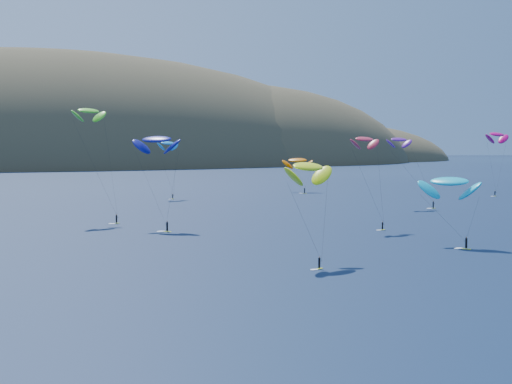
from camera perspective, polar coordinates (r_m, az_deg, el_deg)
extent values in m
ellipsoid|color=#3D3526|center=(606.07, -15.82, 0.94)|extent=(600.00, 300.00, 210.00)
ellipsoid|color=#3D3526|center=(630.08, -0.99, 1.50)|extent=(320.00, 220.00, 156.00)
ellipsoid|color=#3D3526|center=(719.99, 6.57, 2.13)|extent=(240.00, 180.00, 84.00)
cube|color=#E6F81B|center=(102.88, 5.08, -6.14)|extent=(1.38, 0.84, 0.07)
cylinder|color=black|center=(102.74, 5.08, -5.68)|extent=(0.31, 0.31, 1.43)
sphere|color=#8C6047|center=(102.60, 5.09, -5.22)|extent=(0.24, 0.24, 0.24)
ellipsoid|color=#E2FD15|center=(108.14, 4.18, 2.04)|extent=(10.32, 7.43, 5.23)
cube|color=#E6F81B|center=(162.27, -11.10, -2.47)|extent=(1.58, 1.01, 0.08)
cylinder|color=black|center=(162.17, -11.10, -2.13)|extent=(0.36, 0.36, 1.64)
sphere|color=#8C6047|center=(162.07, -11.11, -1.80)|extent=(0.27, 0.27, 0.27)
ellipsoid|color=#59DF2A|center=(168.93, -13.26, 6.35)|extent=(9.42, 7.02, 4.77)
cube|color=#E6F81B|center=(228.85, -6.68, -0.56)|extent=(1.37, 0.93, 0.07)
cylinder|color=black|center=(228.79, -6.68, -0.35)|extent=(0.31, 0.31, 1.43)
sphere|color=#8C6047|center=(228.73, -6.68, -0.14)|extent=(0.24, 0.24, 0.24)
ellipsoid|color=#0F8AE0|center=(232.47, -7.09, 3.92)|extent=(8.90, 6.91, 4.51)
cube|color=#E6F81B|center=(126.30, 16.46, -4.39)|extent=(1.30, 1.55, 0.09)
cylinder|color=black|center=(126.16, 16.47, -3.95)|extent=(0.37, 0.37, 1.69)
sphere|color=#8C6047|center=(126.03, 16.48, -3.50)|extent=(0.28, 0.28, 0.28)
ellipsoid|color=#07B5D6|center=(130.42, 15.21, 0.83)|extent=(10.11, 11.35, 5.85)
cube|color=#E6F81B|center=(201.31, 13.99, -1.27)|extent=(1.55, 0.48, 0.09)
cylinder|color=black|center=(201.22, 13.99, -1.00)|extent=(0.36, 0.36, 1.65)
sphere|color=#8C6047|center=(201.14, 14.00, -0.72)|extent=(0.28, 0.28, 0.28)
ellipsoid|color=#5E1595|center=(202.70, 11.36, 4.14)|extent=(7.73, 3.72, 4.27)
cube|color=#E6F81B|center=(252.35, 18.57, -0.32)|extent=(1.50, 0.66, 0.08)
cylinder|color=black|center=(252.29, 18.57, -0.11)|extent=(0.34, 0.34, 1.55)
sphere|color=#8C6047|center=(252.23, 18.57, 0.09)|extent=(0.26, 0.26, 0.26)
ellipsoid|color=#BD0168|center=(258.93, 18.71, 4.39)|extent=(11.08, 6.55, 5.81)
cube|color=#E6F81B|center=(149.66, 10.08, -3.00)|extent=(1.36, 0.60, 0.07)
cylinder|color=black|center=(149.56, 10.09, -2.69)|extent=(0.31, 0.31, 1.41)
sphere|color=#8C6047|center=(149.47, 10.09, -2.37)|extent=(0.24, 0.24, 0.24)
ellipsoid|color=#B9263C|center=(151.25, 8.67, 4.21)|extent=(7.65, 4.51, 4.01)
cube|color=#E6F81B|center=(145.43, -7.12, -3.17)|extent=(1.56, 1.44, 0.09)
cylinder|color=black|center=(145.31, -7.12, -2.76)|extent=(0.39, 0.39, 1.76)
sphere|color=#8C6047|center=(145.19, -7.13, -2.36)|extent=(0.30, 0.30, 0.30)
ellipsoid|color=navy|center=(153.19, -7.96, 4.20)|extent=(10.83, 10.25, 5.69)
cube|color=#E6F81B|center=(252.87, 3.91, -0.11)|extent=(1.54, 1.29, 0.09)
cylinder|color=black|center=(252.81, 3.91, 0.11)|extent=(0.37, 0.37, 1.68)
sphere|color=#8C6047|center=(252.74, 3.91, 0.33)|extent=(0.28, 0.28, 0.28)
ellipsoid|color=#E16600|center=(262.15, 3.33, 2.56)|extent=(11.51, 10.25, 5.93)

